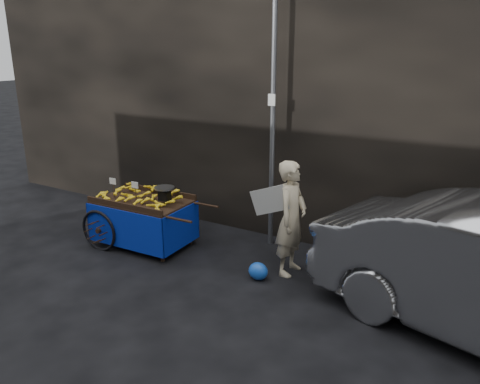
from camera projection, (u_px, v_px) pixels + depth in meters
The scene contains 6 objects.
ground at pixel (213, 269), 7.00m from camera, with size 80.00×80.00×0.00m, color black.
building_wall at pixel (311, 87), 8.20m from camera, with size 13.50×2.00×5.00m.
street_pole at pixel (273, 125), 7.33m from camera, with size 0.12×0.10×4.00m.
banana_cart at pixel (140, 205), 7.67m from camera, with size 2.13×1.09×1.14m.
vendor at pixel (291, 218), 6.66m from camera, with size 0.74×0.61×1.68m.
plastic_bag at pixel (258, 271), 6.64m from camera, with size 0.29×0.23×0.26m, color blue.
Camera 1 is at (3.58, -5.25, 3.18)m, focal length 35.00 mm.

